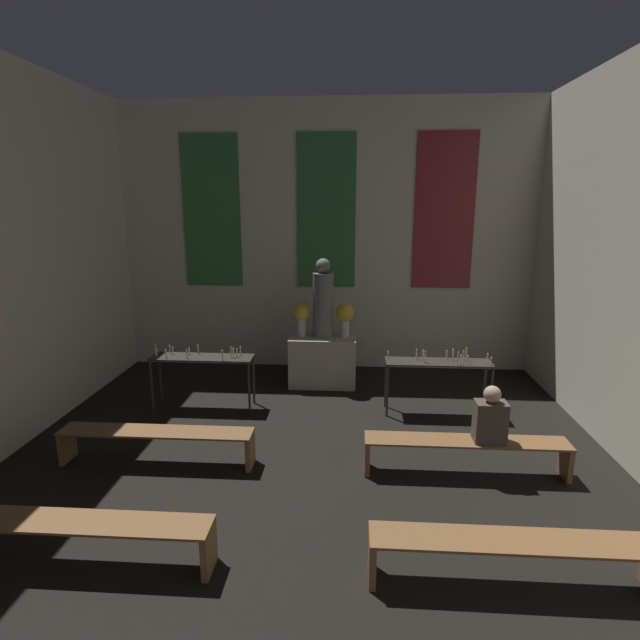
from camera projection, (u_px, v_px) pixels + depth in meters
wall_back at (327, 237)px, 9.38m from camera, size 7.93×0.16×4.99m
altar at (323, 360)px, 8.85m from camera, size 1.16×0.75×0.87m
statue at (323, 301)px, 8.61m from camera, size 0.36×0.36×1.36m
flower_vase_left at (302, 315)px, 8.69m from camera, size 0.32×0.32×0.59m
flower_vase_right at (345, 316)px, 8.64m from camera, size 0.32×0.32×0.59m
candle_rack_left at (202, 363)px, 7.76m from camera, size 1.58×0.41×1.02m
candle_rack_right at (439, 368)px, 7.52m from camera, size 1.58×0.41×1.03m
pew_third_left at (79, 531)px, 4.40m from camera, size 2.38×0.36×0.44m
pew_third_right at (512, 551)px, 4.15m from camera, size 2.38×0.36×0.44m
pew_back_left at (157, 438)px, 6.13m from camera, size 2.38×0.36×0.44m
pew_back_right at (466, 448)px, 5.88m from camera, size 2.38×0.36×0.44m
person_seated at (490, 417)px, 5.78m from camera, size 0.36×0.24×0.68m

